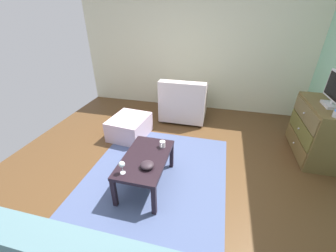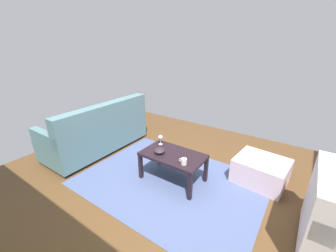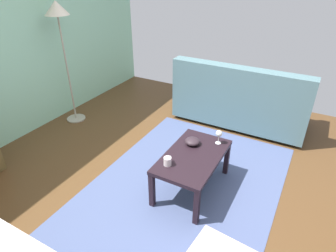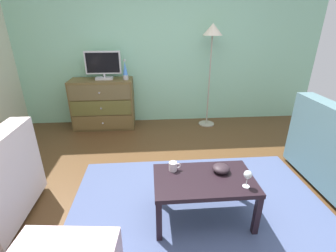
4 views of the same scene
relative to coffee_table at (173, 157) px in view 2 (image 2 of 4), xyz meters
name	(u,v)px [view 2 (image 2 of 4)]	position (x,y,z in m)	size (l,w,h in m)	color
ground_plane	(174,196)	(-0.20, 0.27, -0.41)	(5.61, 5.15, 0.05)	#54371E
area_rug	(170,181)	(0.00, 0.07, -0.38)	(2.60, 1.90, 0.01)	#47547C
coffee_table	(173,157)	(0.00, 0.00, 0.00)	(0.91, 0.54, 0.44)	black
wine_glass	(160,138)	(0.33, -0.15, 0.17)	(0.07, 0.07, 0.16)	silver
mug	(184,161)	(-0.27, 0.15, 0.10)	(0.11, 0.08, 0.08)	silver
bowl_decorative	(159,151)	(0.18, 0.09, 0.09)	(0.16, 0.16, 0.07)	#2D2128
couch_large	(98,132)	(1.69, -0.01, -0.02)	(0.85, 1.90, 0.95)	#332319
ottoman	(261,171)	(-1.09, -0.70, -0.20)	(0.70, 0.60, 0.37)	beige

